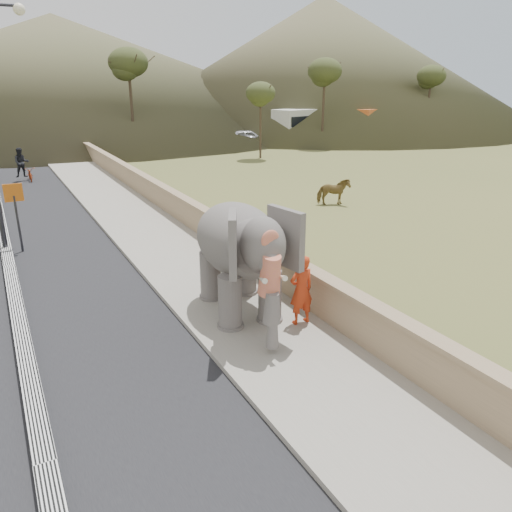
% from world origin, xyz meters
% --- Properties ---
extents(ground, '(160.00, 160.00, 0.00)m').
position_xyz_m(ground, '(0.00, 0.00, 0.00)').
color(ground, olive).
rests_on(ground, ground).
extents(road, '(7.00, 120.00, 0.03)m').
position_xyz_m(road, '(-5.00, 10.00, 0.01)').
color(road, black).
rests_on(road, ground).
extents(median, '(0.35, 120.00, 0.22)m').
position_xyz_m(median, '(-5.00, 10.00, 0.11)').
color(median, black).
rests_on(median, ground).
extents(walkway, '(3.00, 120.00, 0.15)m').
position_xyz_m(walkway, '(0.00, 10.00, 0.07)').
color(walkway, '#9E9687').
rests_on(walkway, ground).
extents(parapet, '(0.30, 120.00, 1.10)m').
position_xyz_m(parapet, '(1.65, 10.00, 0.55)').
color(parapet, tan).
rests_on(parapet, ground).
extents(signboard, '(0.60, 0.08, 2.40)m').
position_xyz_m(signboard, '(-4.50, 11.84, 1.64)').
color(signboard, '#2D2D33').
rests_on(signboard, ground).
extents(cow, '(1.65, 1.18, 1.27)m').
position_xyz_m(cow, '(9.17, 12.48, 0.64)').
color(cow, brown).
rests_on(cow, ground).
extents(distant_car, '(4.52, 2.73, 1.44)m').
position_xyz_m(distant_car, '(16.10, 34.87, 0.72)').
color(distant_car, '#B0B1B7').
rests_on(distant_car, ground).
extents(bus_white, '(11.28, 4.76, 3.10)m').
position_xyz_m(bus_white, '(24.41, 35.35, 1.55)').
color(bus_white, silver).
rests_on(bus_white, ground).
extents(bus_orange, '(11.26, 5.45, 3.10)m').
position_xyz_m(bus_orange, '(31.26, 33.34, 1.55)').
color(bus_orange, orange).
rests_on(bus_orange, ground).
extents(hill_right, '(56.00, 56.00, 16.00)m').
position_xyz_m(hill_right, '(36.00, 52.00, 8.00)').
color(hill_right, brown).
rests_on(hill_right, ground).
extents(hill_far, '(80.00, 80.00, 14.00)m').
position_xyz_m(hill_far, '(5.00, 70.00, 7.00)').
color(hill_far, brown).
rests_on(hill_far, ground).
extents(elephant_and_man, '(2.53, 4.20, 2.86)m').
position_xyz_m(elephant_and_man, '(0.02, 3.96, 1.57)').
color(elephant_and_man, slate).
rests_on(elephant_and_man, ground).
extents(motorcyclist, '(1.05, 1.56, 1.97)m').
position_xyz_m(motorcyclist, '(-3.25, 25.82, 0.81)').
color(motorcyclist, maroon).
rests_on(motorcyclist, ground).
extents(trees, '(48.61, 41.11, 9.33)m').
position_xyz_m(trees, '(3.59, 30.36, 3.87)').
color(trees, '#473828').
rests_on(trees, ground).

